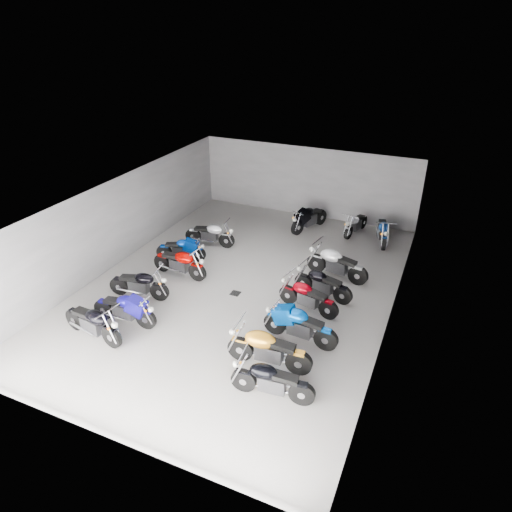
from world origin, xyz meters
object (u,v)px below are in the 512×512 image
object	(u,v)px
motorcycle_right_a	(271,381)
motorcycle_right_e	(322,284)
motorcycle_right_d	(307,297)
motorcycle_left_b	(125,309)
motorcycle_right_c	(299,325)
motorcycle_left_a	(93,323)
motorcycle_right_f	(336,264)
motorcycle_back_d	(309,218)
motorcycle_back_e	(356,224)
drain_grate	(235,293)
motorcycle_right_b	(268,349)
motorcycle_back_f	(383,231)
motorcycle_left_f	(210,234)
motorcycle_left_c	(139,284)
motorcycle_left_e	(181,249)
motorcycle_left_d	(180,263)

from	to	relation	value
motorcycle_right_a	motorcycle_right_e	distance (m)	4.87
motorcycle_right_d	motorcycle_left_b	bearing A→B (deg)	132.76
motorcycle_right_c	motorcycle_right_d	xyz separation A→B (m)	(-0.26, 1.56, -0.04)
motorcycle_left_a	motorcycle_right_f	bearing A→B (deg)	147.03
motorcycle_right_c	motorcycle_right_f	xyz separation A→B (m)	(0.04, 3.93, 0.01)
motorcycle_back_d	motorcycle_right_e	bearing A→B (deg)	134.66
motorcycle_right_a	motorcycle_right_f	xyz separation A→B (m)	(-0.05, 6.27, 0.04)
motorcycle_left_b	motorcycle_right_f	size ratio (longest dim) A/B	0.94
motorcycle_left_b	motorcycle_back_e	world-z (taller)	motorcycle_left_b
drain_grate	motorcycle_right_b	xyz separation A→B (m)	(2.37, -2.88, 0.56)
motorcycle_right_c	motorcycle_back_e	xyz separation A→B (m)	(-0.15, 7.87, -0.08)
motorcycle_back_f	motorcycle_right_e	bearing A→B (deg)	63.11
motorcycle_right_d	motorcycle_back_e	bearing A→B (deg)	11.05
motorcycle_left_f	motorcycle_back_d	distance (m)	4.43
motorcycle_left_c	motorcycle_back_f	world-z (taller)	motorcycle_back_f
motorcycle_back_d	motorcycle_back_f	bearing A→B (deg)	-157.27
motorcycle_right_b	motorcycle_right_f	distance (m)	5.30
motorcycle_right_b	motorcycle_right_c	xyz separation A→B (m)	(0.40, 1.35, -0.02)
motorcycle_left_a	motorcycle_right_b	size ratio (longest dim) A/B	0.95
motorcycle_left_c	motorcycle_back_f	size ratio (longest dim) A/B	0.99
motorcycle_right_d	motorcycle_left_e	bearing A→B (deg)	88.84
motorcycle_left_b	motorcycle_right_b	world-z (taller)	motorcycle_right_b
motorcycle_back_d	motorcycle_back_e	size ratio (longest dim) A/B	1.11
motorcycle_left_d	motorcycle_left_e	xyz separation A→B (m)	(-0.59, 1.03, -0.06)
motorcycle_left_d	motorcycle_left_a	bearing A→B (deg)	-1.51
motorcycle_left_b	motorcycle_back_e	bearing A→B (deg)	148.65
motorcycle_right_f	motorcycle_back_e	xyz separation A→B (m)	(-0.19, 3.94, -0.09)
motorcycle_right_c	motorcycle_left_a	bearing A→B (deg)	116.72
drain_grate	motorcycle_left_b	xyz separation A→B (m)	(-2.31, -2.84, 0.51)
motorcycle_left_e	motorcycle_back_e	bearing A→B (deg)	117.12
motorcycle_right_a	motorcycle_right_e	bearing A→B (deg)	-4.31
motorcycle_left_d	motorcycle_back_f	xyz separation A→B (m)	(6.14, 5.70, -0.01)
motorcycle_left_c	motorcycle_right_b	distance (m)	5.35
motorcycle_right_d	motorcycle_right_f	size ratio (longest dim) A/B	0.90
motorcycle_left_b	motorcycle_left_f	world-z (taller)	motorcycle_left_b
motorcycle_back_e	motorcycle_back_f	xyz separation A→B (m)	(1.20, -0.36, 0.05)
motorcycle_left_e	motorcycle_left_f	bearing A→B (deg)	150.58
motorcycle_left_c	motorcycle_left_f	distance (m)	4.34
motorcycle_right_e	motorcycle_back_d	distance (m)	5.36
drain_grate	motorcycle_left_b	bearing A→B (deg)	-129.14
motorcycle_left_b	motorcycle_left_f	distance (m)	5.70
motorcycle_left_a	motorcycle_back_d	world-z (taller)	motorcycle_left_a
motorcycle_left_a	motorcycle_right_b	bearing A→B (deg)	108.94
motorcycle_left_e	motorcycle_left_c	bearing A→B (deg)	-12.76
motorcycle_right_c	motorcycle_back_f	world-z (taller)	motorcycle_right_c
motorcycle_right_c	motorcycle_right_f	bearing A→B (deg)	3.62
motorcycle_left_b	motorcycle_left_e	distance (m)	4.19
motorcycle_right_a	motorcycle_left_f	bearing A→B (deg)	32.57
motorcycle_back_d	motorcycle_back_f	distance (m)	3.15
motorcycle_back_d	motorcycle_right_b	bearing A→B (deg)	123.06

